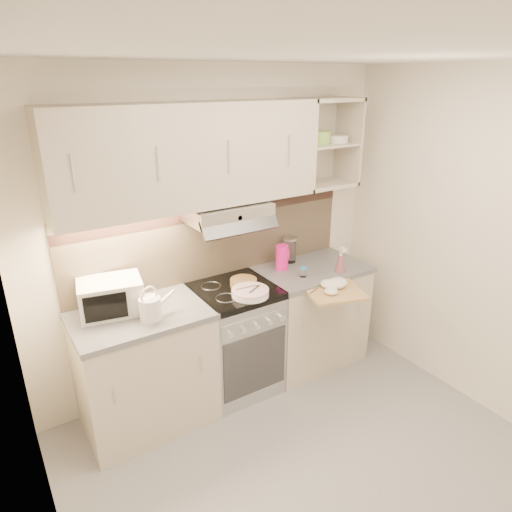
{
  "coord_description": "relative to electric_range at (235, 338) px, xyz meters",
  "views": [
    {
      "loc": [
        -1.56,
        -1.64,
        2.4
      ],
      "look_at": [
        0.1,
        0.95,
        1.19
      ],
      "focal_mm": 32.0,
      "sensor_mm": 36.0,
      "label": 1
    }
  ],
  "objects": [
    {
      "name": "base_cabinet_left",
      "position": [
        -0.75,
        0.0,
        -0.02
      ],
      "size": [
        0.9,
        0.6,
        0.86
      ],
      "primitive_type": "cube",
      "color": "beige",
      "rests_on": "ground"
    },
    {
      "name": "plate_stack",
      "position": [
        0.03,
        -0.18,
        0.48
      ],
      "size": [
        0.28,
        0.28,
        0.06
      ],
      "rotation": [
        0.0,
        0.0,
        0.06
      ],
      "color": "white",
      "rests_on": "electric_range"
    },
    {
      "name": "worktop_left",
      "position": [
        -0.75,
        0.0,
        0.43
      ],
      "size": [
        0.92,
        0.62,
        0.04
      ],
      "primitive_type": "cube",
      "color": "slate",
      "rests_on": "base_cabinet_left"
    },
    {
      "name": "dish_towel",
      "position": [
        0.64,
        -0.4,
        0.47
      ],
      "size": [
        0.28,
        0.24,
        0.07
      ],
      "primitive_type": null,
      "rotation": [
        0.0,
        0.0,
        -0.06
      ],
      "color": "white",
      "rests_on": "cutting_board"
    },
    {
      "name": "electric_range",
      "position": [
        0.0,
        0.0,
        0.0
      ],
      "size": [
        0.6,
        0.6,
        0.9
      ],
      "color": "#B7B7BC",
      "rests_on": "ground"
    },
    {
      "name": "watering_can",
      "position": [
        -0.7,
        -0.12,
        0.54
      ],
      "size": [
        0.28,
        0.14,
        0.24
      ],
      "rotation": [
        0.0,
        0.0,
        0.26
      ],
      "color": "white",
      "rests_on": "worktop_left"
    },
    {
      "name": "cutting_board",
      "position": [
        0.63,
        -0.42,
        0.42
      ],
      "size": [
        0.51,
        0.48,
        0.02
      ],
      "primitive_type": "cube",
      "rotation": [
        0.0,
        0.0,
        -0.31
      ],
      "color": "tan",
      "rests_on": "base_cabinet_right"
    },
    {
      "name": "room_shell",
      "position": [
        0.0,
        -0.73,
        1.18
      ],
      "size": [
        3.04,
        2.84,
        2.52
      ],
      "color": "white",
      "rests_on": "ground"
    },
    {
      "name": "microwave",
      "position": [
        -0.9,
        0.12,
        0.57
      ],
      "size": [
        0.46,
        0.38,
        0.23
      ],
      "rotation": [
        0.0,
        0.0,
        -0.19
      ],
      "color": "silver",
      "rests_on": "worktop_left"
    },
    {
      "name": "spice_jar",
      "position": [
        0.57,
        -0.12,
        0.49
      ],
      "size": [
        0.05,
        0.05,
        0.08
      ],
      "rotation": [
        0.0,
        0.0,
        -0.29
      ],
      "color": "silver",
      "rests_on": "worktop_right"
    },
    {
      "name": "spray_bottle",
      "position": [
        0.89,
        -0.2,
        0.54
      ],
      "size": [
        0.09,
        0.09,
        0.23
      ],
      "rotation": [
        0.0,
        0.0,
        -0.19
      ],
      "color": "pink",
      "rests_on": "worktop_right"
    },
    {
      "name": "base_cabinet_right",
      "position": [
        0.75,
        0.0,
        -0.02
      ],
      "size": [
        0.9,
        0.6,
        0.86
      ],
      "primitive_type": "cube",
      "color": "beige",
      "rests_on": "ground"
    },
    {
      "name": "pink_pitcher",
      "position": [
        0.52,
        0.11,
        0.55
      ],
      "size": [
        0.11,
        0.1,
        0.21
      ],
      "rotation": [
        0.0,
        0.0,
        -0.43
      ],
      "color": "#FF1595",
      "rests_on": "worktop_right"
    },
    {
      "name": "ground",
      "position": [
        0.0,
        -1.1,
        -0.45
      ],
      "size": [
        3.0,
        3.0,
        0.0
      ],
      "primitive_type": "plane",
      "color": "#97979A",
      "rests_on": "ground"
    },
    {
      "name": "glass_jar",
      "position": [
        0.67,
        0.2,
        0.56
      ],
      "size": [
        0.12,
        0.12,
        0.22
      ],
      "rotation": [
        0.0,
        0.0,
        0.3
      ],
      "color": "silver",
      "rests_on": "worktop_right"
    },
    {
      "name": "bread_loaf",
      "position": [
        0.08,
        0.0,
        0.48
      ],
      "size": [
        0.21,
        0.21,
        0.05
      ],
      "primitive_type": "cylinder",
      "color": "#AB7C4A",
      "rests_on": "electric_range"
    },
    {
      "name": "worktop_right",
      "position": [
        0.75,
        0.0,
        0.43
      ],
      "size": [
        0.92,
        0.62,
        0.04
      ],
      "primitive_type": "cube",
      "color": "slate",
      "rests_on": "base_cabinet_right"
    }
  ]
}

